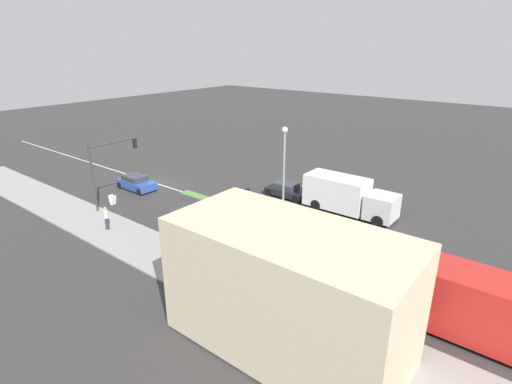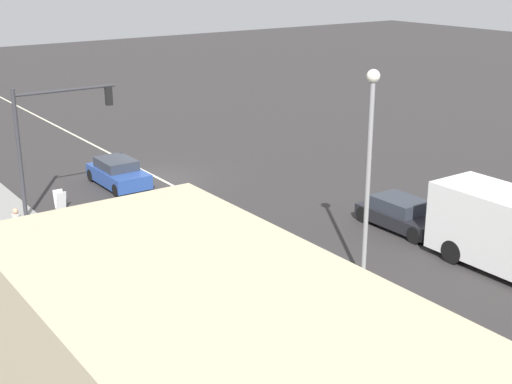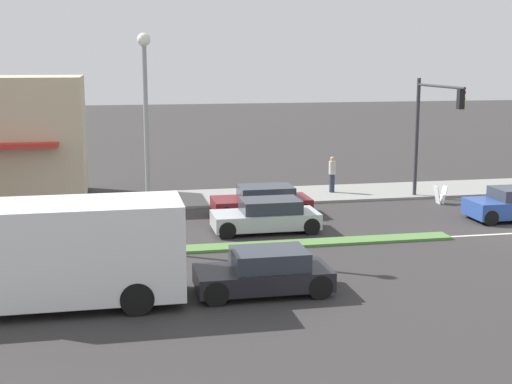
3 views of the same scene
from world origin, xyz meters
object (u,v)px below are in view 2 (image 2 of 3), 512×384
object	(u,v)px
pedestrian	(17,229)
warning_aframe_sign	(60,200)
traffic_signal_main	(50,127)
sedan_silver	(237,240)
street_lamp	(369,151)
sedan_maroon	(167,253)
sedan_dark	(401,214)
coupe_blue	(118,173)

from	to	relation	value
pedestrian	warning_aframe_sign	distance (m)	5.33
traffic_signal_main	sedan_silver	bearing A→B (deg)	114.76
pedestrian	sedan_silver	bearing A→B (deg)	144.92
street_lamp	sedan_silver	world-z (taller)	street_lamp
street_lamp	sedan_maroon	distance (m)	8.23
warning_aframe_sign	sedan_silver	distance (m)	9.70
warning_aframe_sign	sedan_dark	size ratio (longest dim) A/B	0.22
traffic_signal_main	coupe_blue	bearing A→B (deg)	-151.70
street_lamp	sedan_dark	xyz separation A→B (m)	(-5.00, -3.01, -4.16)
street_lamp	warning_aframe_sign	world-z (taller)	street_lamp
sedan_silver	sedan_maroon	world-z (taller)	sedan_maroon
traffic_signal_main	pedestrian	xyz separation A→B (m)	(2.89, 3.72, -2.84)
sedan_dark	traffic_signal_main	bearing A→B (deg)	-42.32
street_lamp	warning_aframe_sign	xyz separation A→B (m)	(5.81, -13.63, -4.35)
pedestrian	warning_aframe_sign	size ratio (longest dim) A/B	2.12
warning_aframe_sign	sedan_maroon	size ratio (longest dim) A/B	0.20
sedan_dark	coupe_blue	world-z (taller)	coupe_blue
pedestrian	warning_aframe_sign	xyz separation A→B (m)	(-3.20, -4.22, -0.63)
coupe_blue	traffic_signal_main	bearing A→B (deg)	28.30
sedan_dark	coupe_blue	bearing A→B (deg)	-59.54
warning_aframe_sign	pedestrian	bearing A→B (deg)	52.84
traffic_signal_main	coupe_blue	distance (m)	5.52
sedan_silver	pedestrian	bearing A→B (deg)	-35.08
sedan_dark	coupe_blue	size ratio (longest dim) A/B	1.00
traffic_signal_main	sedan_silver	world-z (taller)	traffic_signal_main
coupe_blue	sedan_maroon	distance (m)	10.58
traffic_signal_main	sedan_dark	distance (m)	15.40
traffic_signal_main	coupe_blue	size ratio (longest dim) A/B	1.45
pedestrian	sedan_maroon	distance (m)	5.95
warning_aframe_sign	coupe_blue	size ratio (longest dim) A/B	0.22
pedestrian	coupe_blue	distance (m)	8.98
street_lamp	sedan_dark	world-z (taller)	street_lamp
traffic_signal_main	street_lamp	distance (m)	14.52
traffic_signal_main	warning_aframe_sign	world-z (taller)	traffic_signal_main
sedan_silver	sedan_maroon	size ratio (longest dim) A/B	0.99
street_lamp	traffic_signal_main	bearing A→B (deg)	-65.01
warning_aframe_sign	sedan_maroon	distance (m)	8.63
traffic_signal_main	sedan_silver	size ratio (longest dim) A/B	1.37
warning_aframe_sign	sedan_dark	xyz separation A→B (m)	(-10.81, 10.63, 0.19)
warning_aframe_sign	coupe_blue	xyz separation A→B (m)	(-3.61, -1.62, 0.22)
street_lamp	sedan_dark	bearing A→B (deg)	-148.96
warning_aframe_sign	sedan_silver	xyz separation A→B (m)	(-3.61, 9.00, 0.19)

